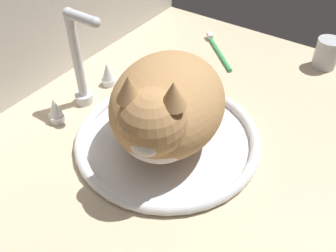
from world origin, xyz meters
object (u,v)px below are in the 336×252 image
Objects in this scene: sink_basin at (168,138)px; toothbrush at (218,50)px; metal_jar at (327,53)px; faucet at (81,71)px; cat at (165,107)px.

sink_basin is 2.53× the size of toothbrush.
sink_basin is at bearing 159.24° from metal_jar.
metal_jar reaches higher than toothbrush.
faucet is 2.97× the size of metal_jar.
cat reaches higher than sink_basin.
faucet and cat have the same top height.
faucet is at bearing 158.90° from toothbrush.
toothbrush is (-9.12, 25.21, -3.10)cm from metal_jar.
cat is (-1.81, -0.69, 9.38)cm from sink_basin.
cat is at bearing -158.99° from sink_basin.
metal_jar is (44.76, -16.97, 2.80)cm from sink_basin.
metal_jar is at bearing -70.12° from toothbrush.
sink_basin is 4.92× the size of metal_jar.
faucet is 22.84cm from cat.
toothbrush is (35.65, -13.76, -7.79)cm from faucet.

